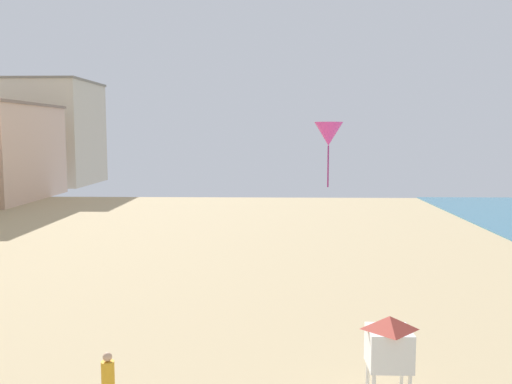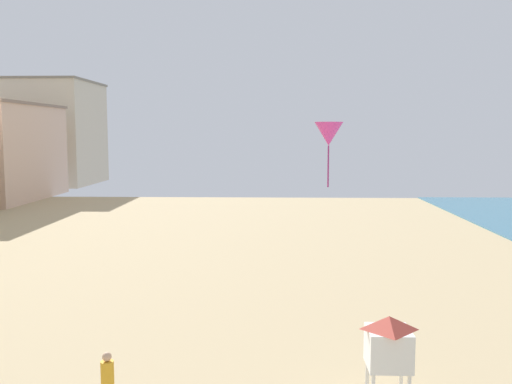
% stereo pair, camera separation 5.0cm
% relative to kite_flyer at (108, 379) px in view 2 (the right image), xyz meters
% --- Properties ---
extents(boardwalk_hotel_distant, '(15.24, 14.04, 14.42)m').
position_rel_kite_flyer_xyz_m(boardwalk_hotel_distant, '(-28.71, 64.25, 6.30)').
color(boardwalk_hotel_distant, beige).
rests_on(boardwalk_hotel_distant, ground).
extents(kite_flyer, '(0.34, 0.34, 1.64)m').
position_rel_kite_flyer_xyz_m(kite_flyer, '(0.00, 0.00, 0.00)').
color(kite_flyer, '#383D4C').
rests_on(kite_flyer, ground).
extents(lifeguard_stand, '(1.10, 1.10, 2.55)m').
position_rel_kite_flyer_xyz_m(lifeguard_stand, '(7.24, 0.37, 0.92)').
color(lifeguard_stand, white).
rests_on(lifeguard_stand, ground).
extents(kite_magenta_delta, '(1.11, 1.11, 2.52)m').
position_rel_kite_flyer_xyz_m(kite_magenta_delta, '(6.36, 8.04, 6.27)').
color(kite_magenta_delta, '#DB3D9E').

